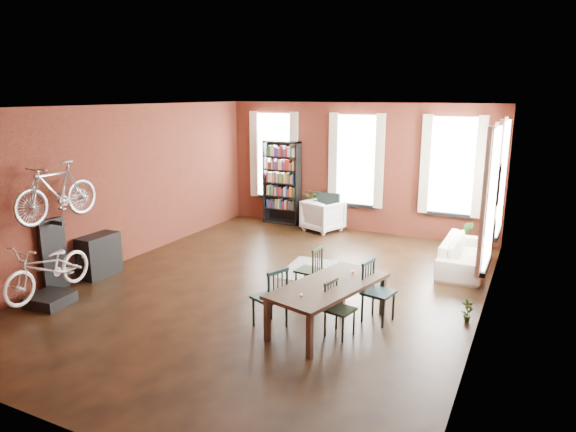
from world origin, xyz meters
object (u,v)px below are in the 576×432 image
Objects in this scene: bookshelf at (282,183)px; plant_stand at (313,219)px; dining_chair_c at (340,309)px; white_armchair at (323,214)px; console_table at (99,255)px; bike_trainer at (50,299)px; bicycle_floor at (46,244)px; dining_table at (328,305)px; dining_chair_d at (378,292)px; cream_sofa at (466,249)px; dining_chair_b at (309,270)px; dining_chair_a at (270,297)px.

bookshelf reaches higher than plant_stand.
white_armchair reaches higher than dining_chair_c.
dining_chair_c is 5.04m from console_table.
bookshelf is 1.48m from white_armchair.
bookshelf is at bearing 81.83° from bike_trainer.
dining_table is at bearing 12.00° from bicycle_floor.
dining_table reaches higher than bike_trainer.
cream_sofa is (0.85, 3.11, -0.06)m from dining_chair_d.
dining_chair_b reaches higher than dining_chair_c.
bookshelf is 4.24× the size of plant_stand.
dining_chair_b is at bearing -57.78° from bookshelf.
dining_table is 0.33m from dining_chair_c.
white_armchair reaches higher than cream_sofa.
bookshelf reaches higher than dining_chair_d.
plant_stand is (-2.77, 5.37, -0.14)m from dining_chair_c.
dining_table is 4.77m from console_table.
cream_sofa is (1.21, 3.84, 0.01)m from dining_chair_c.
white_armchair is (-2.20, 5.09, 0.10)m from dining_table.
bike_trainer is at bearing 90.72° from white_armchair.
dining_chair_c is 0.39× the size of cream_sofa.
plant_stand reaches higher than bike_trainer.
dining_chair_d is at bearing 164.64° from cream_sofa.
console_table is (-5.02, 0.34, -0.00)m from dining_chair_c.
white_armchair is 1.68× the size of plant_stand.
bicycle_floor reaches higher than white_armchair.
bookshelf is at bearing 71.05° from cream_sofa.
white_armchair is at bearing 127.86° from dining_table.
dining_chair_b is 4.35m from bicycle_floor.
white_armchair reaches higher than dining_chair_b.
dining_chair_d is at bearing 74.58° from dining_chair_b.
white_armchair is at bearing 62.52° from console_table.
white_armchair is 1.09× the size of console_table.
dining_table is 6.42m from bookshelf.
dining_chair_b is 1.07× the size of console_table.
dining_chair_a reaches higher than cream_sofa.
dining_chair_b is 0.50× the size of bicycle_floor.
bicycle_floor is at bearing -106.65° from plant_stand.
bicycle_floor is at bearing 90.67° from white_armchair.
bicycle_floor reaches higher than bike_trainer.
bookshelf reaches higher than bicycle_floor.
console_table is (-3.97, -0.93, -0.03)m from dining_chair_b.
bike_trainer is (-3.66, -0.90, -0.38)m from dining_chair_a.
console_table is 1.54× the size of plant_stand.
dining_chair_d is at bearing 4.14° from console_table.
dining_chair_c is 0.81m from dining_chair_d.
dining_chair_b reaches higher than console_table.
plant_stand is at bearing 4.99° from white_armchair.
dining_chair_a is 0.43× the size of bookshelf.
bicycle_floor is (-0.95, -6.58, -0.06)m from bookshelf.
plant_stand is at bearing 68.85° from cream_sofa.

